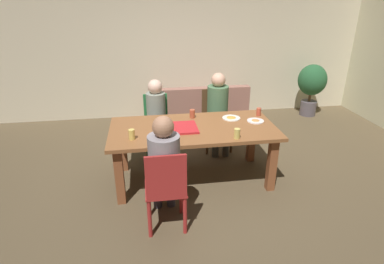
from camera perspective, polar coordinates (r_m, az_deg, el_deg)
The scene contains 18 objects.
ground_plane at distance 4.34m, azimuth 0.20°, elevation -8.35°, with size 20.00×20.00×0.00m, color brown.
back_wall at distance 6.33m, azimuth -3.60°, elevation 16.10°, with size 7.67×0.12×2.96m, color beige.
dining_table at distance 4.04m, azimuth 0.22°, elevation -0.53°, with size 2.09×1.02×0.75m.
chair_0 at distance 3.23m, azimuth -4.71°, elevation -10.12°, with size 0.42×0.40×0.93m.
person_0 at distance 3.24m, azimuth -5.03°, elevation -5.49°, with size 0.32×0.53×1.25m.
chair_1 at distance 5.06m, azimuth 4.30°, elevation 2.93°, with size 0.44×0.44×0.93m.
person_1 at distance 4.86m, azimuth 4.76°, elevation 4.55°, with size 0.32×0.50×1.23m.
chair_2 at distance 4.94m, azimuth -6.40°, elevation 1.77°, with size 0.39×0.39×0.90m.
person_2 at distance 4.74m, azimuth -6.43°, elevation 3.52°, with size 0.28×0.47×1.17m.
pizza_box_0 at distance 3.95m, azimuth -1.95°, elevation 0.77°, with size 0.40×0.40×0.03m.
plate_0 at distance 4.31m, azimuth 7.07°, elevation 2.56°, with size 0.24×0.24×0.03m.
plate_1 at distance 4.26m, azimuth 11.35°, elevation 2.02°, with size 0.22×0.22×0.03m.
drinking_glass_0 at distance 4.29m, azimuth 0.05°, elevation 3.30°, with size 0.07×0.07×0.12m, color #B44F34.
drinking_glass_1 at distance 4.47m, azimuth 11.91°, elevation 3.58°, with size 0.06×0.06×0.11m, color #BE4B32.
drinking_glass_2 at distance 3.70m, azimuth -10.79°, elevation -0.43°, with size 0.07×0.07×0.12m, color #E0C15B.
drinking_glass_3 at distance 3.70m, azimuth 8.10°, elevation -0.28°, with size 0.07×0.07×0.12m, color #DAC562.
couch at distance 5.95m, azimuth 0.99°, elevation 3.81°, with size 1.77×0.79×0.81m.
potted_plant at distance 6.83m, azimuth 20.74°, elevation 8.11°, with size 0.56×0.56×1.04m.
Camera 1 is at (-0.58, -3.64, 2.29)m, focal length 29.64 mm.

